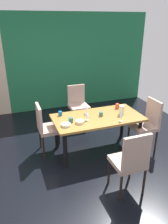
% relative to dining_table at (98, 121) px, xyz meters
% --- Properties ---
extents(ground_plane, '(5.98, 6.18, 0.02)m').
position_rel_dining_table_xyz_m(ground_plane, '(-0.46, -0.52, -0.63)').
color(ground_plane, black).
extents(garden_window_panel, '(4.03, 0.10, 2.58)m').
position_rel_dining_table_xyz_m(garden_window_panel, '(0.51, 2.52, 0.67)').
color(garden_window_panel, '#1E6842').
rests_on(garden_window_panel, ground_plane).
extents(dining_table, '(1.66, 0.85, 0.71)m').
position_rel_dining_table_xyz_m(dining_table, '(0.00, 0.00, 0.00)').
color(dining_table, olive).
rests_on(dining_table, ground_plane).
extents(chair_right_near, '(0.44, 0.44, 1.01)m').
position_rel_dining_table_xyz_m(chair_right_near, '(0.93, -0.26, -0.06)').
color(chair_right_near, tan).
rests_on(chair_right_near, ground_plane).
extents(chair_head_far, '(0.44, 0.45, 0.96)m').
position_rel_dining_table_xyz_m(chair_head_far, '(0.02, 1.23, -0.07)').
color(chair_head_far, tan).
rests_on(chair_head_far, ground_plane).
extents(chair_left_far, '(0.45, 0.44, 0.97)m').
position_rel_dining_table_xyz_m(chair_left_far, '(-0.93, 0.26, -0.07)').
color(chair_left_far, tan).
rests_on(chair_left_far, ground_plane).
extents(chair_head_near, '(0.44, 0.44, 1.02)m').
position_rel_dining_table_xyz_m(chair_head_near, '(-0.02, -1.23, -0.06)').
color(chair_head_near, tan).
rests_on(chair_head_near, ground_plane).
extents(wine_glass_west, '(0.06, 0.06, 0.17)m').
position_rel_dining_table_xyz_m(wine_glass_west, '(0.31, -0.31, 0.21)').
color(wine_glass_west, silver).
rests_on(wine_glass_west, dining_table).
extents(wine_glass_front, '(0.07, 0.07, 0.17)m').
position_rel_dining_table_xyz_m(wine_glass_front, '(-0.14, 0.21, 0.21)').
color(wine_glass_front, silver).
rests_on(wine_glass_front, dining_table).
extents(wine_glass_rear, '(0.08, 0.08, 0.16)m').
position_rel_dining_table_xyz_m(wine_glass_rear, '(-0.25, -0.07, 0.20)').
color(wine_glass_rear, silver).
rests_on(wine_glass_rear, dining_table).
extents(serving_bowl_east, '(0.17, 0.17, 0.04)m').
position_rel_dining_table_xyz_m(serving_bowl_east, '(-0.66, -0.17, 0.11)').
color(serving_bowl_east, beige).
rests_on(serving_bowl_east, dining_table).
extents(serving_bowl_left, '(0.15, 0.15, 0.05)m').
position_rel_dining_table_xyz_m(serving_bowl_left, '(-0.40, -0.15, 0.11)').
color(serving_bowl_left, beige).
rests_on(serving_bowl_left, dining_table).
extents(cup_north, '(0.07, 0.07, 0.08)m').
position_rel_dining_table_xyz_m(cup_north, '(0.07, 0.01, 0.13)').
color(cup_north, '#386D63').
rests_on(cup_north, dining_table).
extents(cup_center, '(0.08, 0.08, 0.09)m').
position_rel_dining_table_xyz_m(cup_center, '(-0.54, -0.06, 0.13)').
color(cup_center, '#2E675F').
rests_on(cup_center, dining_table).
extents(cup_south, '(0.08, 0.08, 0.08)m').
position_rel_dining_table_xyz_m(cup_south, '(-0.64, 0.30, 0.13)').
color(cup_south, '#13588D').
rests_on(cup_south, dining_table).
extents(cup_near_window, '(0.08, 0.08, 0.10)m').
position_rel_dining_table_xyz_m(cup_near_window, '(0.54, 0.25, 0.14)').
color(cup_near_window, red).
rests_on(cup_near_window, dining_table).
extents(pitcher_near_shelf, '(0.11, 0.10, 0.18)m').
position_rel_dining_table_xyz_m(pitcher_near_shelf, '(0.47, -0.05, 0.18)').
color(pitcher_near_shelf, silver).
rests_on(pitcher_near_shelf, dining_table).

